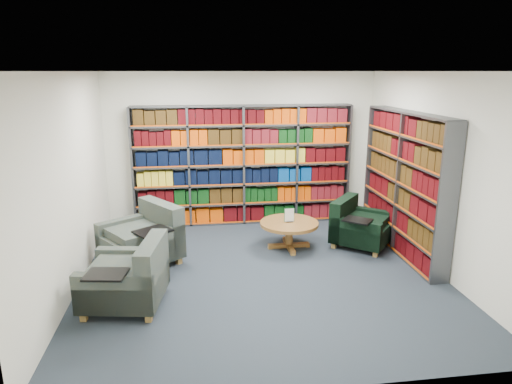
{
  "coord_description": "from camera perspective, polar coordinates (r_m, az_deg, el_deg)",
  "views": [
    {
      "loc": [
        -0.9,
        -5.93,
        2.8
      ],
      "look_at": [
        0.0,
        0.6,
        1.05
      ],
      "focal_mm": 32.0,
      "sensor_mm": 36.0,
      "label": 1
    }
  ],
  "objects": [
    {
      "name": "coffee_table",
      "position": [
        7.42,
        4.17,
        -4.42
      ],
      "size": [
        0.94,
        0.94,
        0.66
      ],
      "color": "brown",
      "rests_on": "ground"
    },
    {
      "name": "bookshelf_right",
      "position": [
        7.49,
        18.04,
        0.99
      ],
      "size": [
        0.28,
        2.5,
        2.2
      ],
      "color": "#47494F",
      "rests_on": "ground"
    },
    {
      "name": "bookshelf_back",
      "position": [
        8.49,
        -1.61,
        3.3
      ],
      "size": [
        4.0,
        0.28,
        2.2
      ],
      "color": "#47494F",
      "rests_on": "ground"
    },
    {
      "name": "room_shell",
      "position": [
        6.16,
        0.76,
        1.73
      ],
      "size": [
        5.02,
        5.02,
        2.82
      ],
      "color": "#1E2930",
      "rests_on": "ground"
    },
    {
      "name": "chair_teal_left",
      "position": [
        7.07,
        -13.57,
        -5.79
      ],
      "size": [
        1.35,
        1.37,
        0.88
      ],
      "color": "#0C2237",
      "rests_on": "ground"
    },
    {
      "name": "chair_green_right",
      "position": [
        7.74,
        12.55,
        -4.28
      ],
      "size": [
        1.19,
        1.19,
        0.77
      ],
      "color": "black",
      "rests_on": "ground"
    },
    {
      "name": "chair_teal_front",
      "position": [
        5.86,
        -15.31,
        -10.55
      ],
      "size": [
        1.05,
        1.16,
        0.84
      ],
      "color": "#0C2237",
      "rests_on": "ground"
    }
  ]
}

